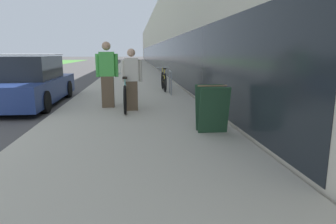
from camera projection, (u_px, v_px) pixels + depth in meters
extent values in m
cube|color=#B2AA99|center=(134.00, 71.00, 25.92)|extent=(4.05, 70.00, 0.10)
cube|color=beige|center=(196.00, 41.00, 33.93)|extent=(10.00, 70.00, 5.77)
cube|color=#1E2328|center=(153.00, 55.00, 33.71)|extent=(0.10, 63.00, 2.20)
torus|color=black|center=(127.00, 91.00, 8.93)|extent=(0.06, 0.72, 0.72)
torus|color=black|center=(125.00, 100.00, 7.32)|extent=(0.06, 0.72, 0.72)
cylinder|color=#7AD1C6|center=(126.00, 87.00, 8.08)|extent=(0.04, 1.40, 0.04)
cylinder|color=#7AD1C6|center=(125.00, 92.00, 7.78)|extent=(0.04, 0.84, 0.33)
cylinder|color=#7AD1C6|center=(125.00, 84.00, 7.54)|extent=(0.03, 0.03, 0.30)
cube|color=black|center=(125.00, 78.00, 7.51)|extent=(0.11, 0.22, 0.05)
cylinder|color=#7AD1C6|center=(126.00, 79.00, 8.72)|extent=(0.03, 0.03, 0.31)
cylinder|color=silver|center=(126.00, 74.00, 8.69)|extent=(0.52, 0.03, 0.03)
cube|color=brown|center=(132.00, 96.00, 7.85)|extent=(0.29, 0.21, 0.77)
cube|color=beige|center=(132.00, 70.00, 7.71)|extent=(0.36, 0.21, 0.59)
cylinder|color=beige|center=(123.00, 71.00, 7.69)|extent=(0.09, 0.09, 0.56)
cylinder|color=beige|center=(140.00, 71.00, 7.74)|extent=(0.09, 0.09, 0.56)
sphere|color=tan|center=(131.00, 53.00, 7.63)|extent=(0.21, 0.21, 0.21)
cube|color=brown|center=(108.00, 92.00, 8.27)|extent=(0.33, 0.24, 0.86)
cube|color=#4CB74C|center=(107.00, 64.00, 8.12)|extent=(0.40, 0.24, 0.66)
cylinder|color=#4CB74C|center=(97.00, 65.00, 8.10)|extent=(0.10, 0.10, 0.62)
cylinder|color=#4CB74C|center=(116.00, 65.00, 8.16)|extent=(0.10, 0.10, 0.62)
sphere|color=tan|center=(106.00, 46.00, 8.03)|extent=(0.23, 0.23, 0.23)
cylinder|color=gray|center=(171.00, 84.00, 10.60)|extent=(0.05, 0.05, 0.82)
cylinder|color=gray|center=(170.00, 82.00, 11.13)|extent=(0.05, 0.05, 0.82)
cylinder|color=gray|center=(170.00, 72.00, 10.78)|extent=(0.05, 0.55, 0.05)
torus|color=black|center=(163.00, 80.00, 12.42)|extent=(0.06, 0.73, 0.73)
torus|color=black|center=(165.00, 83.00, 11.43)|extent=(0.06, 0.73, 0.73)
cylinder|color=yellow|center=(164.00, 76.00, 11.88)|extent=(0.04, 0.86, 0.04)
cylinder|color=yellow|center=(164.00, 79.00, 11.70)|extent=(0.04, 0.53, 0.33)
cylinder|color=yellow|center=(165.00, 73.00, 11.54)|extent=(0.03, 0.03, 0.30)
cube|color=black|center=(165.00, 69.00, 11.51)|extent=(0.11, 0.22, 0.05)
cylinder|color=yellow|center=(163.00, 71.00, 12.27)|extent=(0.03, 0.03, 0.32)
cylinder|color=silver|center=(163.00, 67.00, 12.24)|extent=(0.52, 0.03, 0.03)
cube|color=#23472D|center=(214.00, 111.00, 5.53)|extent=(0.56, 0.20, 0.89)
cube|color=#23472D|center=(209.00, 107.00, 5.88)|extent=(0.56, 0.20, 0.89)
cylinder|color=#93704C|center=(212.00, 86.00, 5.62)|extent=(0.56, 0.03, 0.03)
cube|color=navy|center=(30.00, 89.00, 9.26)|extent=(1.78, 4.76, 0.65)
cube|color=#1E2328|center=(28.00, 68.00, 9.13)|extent=(1.53, 2.38, 0.69)
cylinder|color=silver|center=(32.00, 54.00, 9.56)|extent=(1.90, 0.04, 0.04)
cylinder|color=silver|center=(20.00, 55.00, 8.54)|extent=(1.90, 0.04, 0.04)
cylinder|color=black|center=(20.00, 90.00, 10.60)|extent=(0.22, 0.60, 0.60)
cylinder|color=black|center=(68.00, 89.00, 10.78)|extent=(0.22, 0.60, 0.60)
cylinder|color=black|center=(44.00, 102.00, 7.99)|extent=(0.22, 0.60, 0.60)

